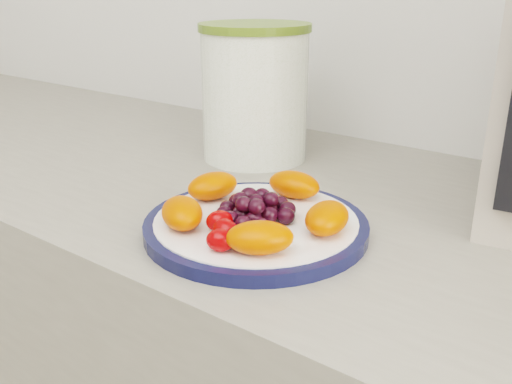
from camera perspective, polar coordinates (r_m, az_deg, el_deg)
The scene contains 5 objects.
plate_rim at distance 0.66m, azimuth 0.00°, elevation -3.45°, with size 0.26×0.26×0.01m, color #0E1337.
plate_face at distance 0.66m, azimuth 0.00°, elevation -3.37°, with size 0.23×0.23×0.02m, color white.
canister at distance 0.91m, azimuth -0.12°, elevation 9.52°, with size 0.17×0.17×0.20m, color #556F24.
canister_lid at distance 0.90m, azimuth -0.12°, elevation 16.16°, with size 0.17×0.17×0.01m, color #556C21.
fruit_plate at distance 0.65m, azimuth -0.35°, elevation -1.67°, with size 0.22×0.21×0.03m.
Camera 1 is at (0.28, 0.58, 1.18)m, focal length 40.00 mm.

